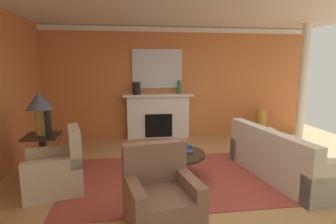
{
  "coord_description": "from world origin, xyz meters",
  "views": [
    {
      "loc": [
        -1.22,
        -4.04,
        1.9
      ],
      "look_at": [
        -0.5,
        1.07,
        1.0
      ],
      "focal_mm": 29.07,
      "sensor_mm": 36.0,
      "label": 1
    }
  ],
  "objects": [
    {
      "name": "sofa",
      "position": [
        1.32,
        0.05,
        0.3
      ],
      "size": [
        1.19,
        2.21,
        0.85
      ],
      "color": "beige",
      "rests_on": "ground_plane"
    },
    {
      "name": "vase_mantel_right",
      "position": [
        0.05,
        2.86,
        1.33
      ],
      "size": [
        0.11,
        0.11,
        0.35
      ],
      "primitive_type": "cylinder",
      "color": "#33703D",
      "rests_on": "fireplace"
    },
    {
      "name": "vase_mantel_left",
      "position": [
        -1.05,
        2.86,
        1.31
      ],
      "size": [
        0.2,
        0.2,
        0.31
      ],
      "primitive_type": "cylinder",
      "color": "black",
      "rests_on": "fireplace"
    },
    {
      "name": "book_art_folio",
      "position": [
        -0.32,
        0.4,
        0.51
      ],
      "size": [
        0.28,
        0.21,
        0.04
      ],
      "primitive_type": "cube",
      "rotation": [
        0.0,
        0.0,
        0.33
      ],
      "color": "navy",
      "rests_on": "coffee_table"
    },
    {
      "name": "wall_fireplace",
      "position": [
        0.0,
        3.12,
        1.43
      ],
      "size": [
        7.35,
        0.12,
        2.86
      ],
      "primitive_type": "cube",
      "color": "#CC723D",
      "rests_on": "ground_plane"
    },
    {
      "name": "coffee_table",
      "position": [
        -0.49,
        0.24,
        0.34
      ],
      "size": [
        1.0,
        1.0,
        0.45
      ],
      "color": "#2D2319",
      "rests_on": "ground_plane"
    },
    {
      "name": "side_table",
      "position": [
        -2.74,
        0.78,
        0.4
      ],
      "size": [
        0.56,
        0.56,
        0.7
      ],
      "color": "#2D2319",
      "rests_on": "ground_plane"
    },
    {
      "name": "vase_on_side_table",
      "position": [
        -2.59,
        0.66,
        0.91
      ],
      "size": [
        0.1,
        0.1,
        0.43
      ],
      "primitive_type": "cylinder",
      "color": "black",
      "rests_on": "side_table"
    },
    {
      "name": "area_rug",
      "position": [
        -0.49,
        0.24,
        0.01
      ],
      "size": [
        3.59,
        2.31,
        0.01
      ],
      "primitive_type": "cube",
      "color": "#993D33",
      "rests_on": "ground_plane"
    },
    {
      "name": "crown_moulding",
      "position": [
        0.0,
        3.04,
        2.78
      ],
      "size": [
        7.35,
        0.08,
        0.12
      ],
      "primitive_type": "cube",
      "color": "white"
    },
    {
      "name": "mantel_mirror",
      "position": [
        -0.5,
        3.03,
        1.8
      ],
      "size": [
        1.29,
        0.04,
        0.98
      ],
      "primitive_type": "cube",
      "color": "silver"
    },
    {
      "name": "armchair_facing_fireplace",
      "position": [
        -0.88,
        -1.07,
        0.31
      ],
      "size": [
        0.93,
        0.93,
        0.95
      ],
      "color": "brown",
      "rests_on": "ground_plane"
    },
    {
      "name": "fireplace",
      "position": [
        -0.5,
        2.91,
        0.55
      ],
      "size": [
        1.8,
        0.35,
        1.16
      ],
      "color": "white",
      "rests_on": "ground_plane"
    },
    {
      "name": "book_red_cover",
      "position": [
        -0.33,
        0.23,
        0.47
      ],
      "size": [
        0.3,
        0.24,
        0.04
      ],
      "primitive_type": "cube",
      "rotation": [
        0.0,
        0.0,
        -0.3
      ],
      "color": "navy",
      "rests_on": "coffee_table"
    },
    {
      "name": "column_white",
      "position": [
        2.98,
        2.12,
        1.43
      ],
      "size": [
        0.2,
        0.2,
        2.86
      ],
      "primitive_type": "cylinder",
      "color": "white",
      "rests_on": "ground_plane"
    },
    {
      "name": "ceiling_panel",
      "position": [
        0.0,
        0.3,
        2.89
      ],
      "size": [
        7.35,
        6.72,
        0.06
      ],
      "primitive_type": "cube",
      "color": "white"
    },
    {
      "name": "book_small_novel",
      "position": [
        -0.56,
        0.33,
        0.54
      ],
      "size": [
        0.19,
        0.16,
        0.03
      ],
      "primitive_type": "cube",
      "rotation": [
        0.0,
        0.0,
        0.04
      ],
      "color": "navy",
      "rests_on": "coffee_table"
    },
    {
      "name": "armchair_near_window",
      "position": [
        -2.35,
        0.06,
        0.31
      ],
      "size": [
        0.96,
        0.96,
        0.95
      ],
      "color": "#C1B293",
      "rests_on": "ground_plane"
    },
    {
      "name": "ground_plane",
      "position": [
        0.0,
        0.0,
        0.0
      ],
      "size": [
        8.78,
        8.78,
        0.0
      ],
      "primitive_type": "plane",
      "color": "tan"
    },
    {
      "name": "table_lamp",
      "position": [
        -2.74,
        0.78,
        1.22
      ],
      "size": [
        0.44,
        0.44,
        0.75
      ],
      "color": "#B28E38",
      "rests_on": "side_table"
    },
    {
      "name": "vase_tall_corner",
      "position": [
        2.2,
        2.61,
        0.38
      ],
      "size": [
        0.28,
        0.28,
        0.77
      ],
      "primitive_type": "cylinder",
      "color": "#B7892D",
      "rests_on": "ground_plane"
    }
  ]
}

